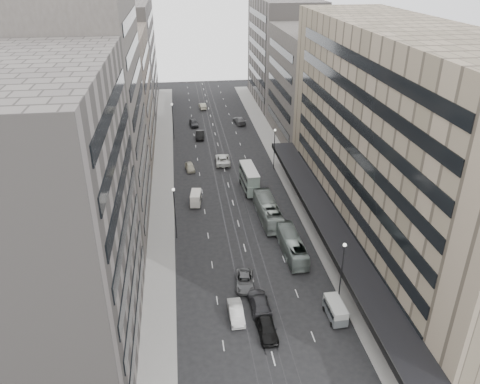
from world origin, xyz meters
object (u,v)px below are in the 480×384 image
double_decker (249,178)px  panel_van (196,198)px  bus_far (268,210)px  sedan_0 (267,328)px  vw_microbus (335,310)px  sedan_1 (236,312)px  bus_near (292,245)px  sedan_2 (245,281)px

double_decker → panel_van: (-9.77, -4.22, -1.08)m
bus_far → sedan_0: bus_far is taller
vw_microbus → sedan_1: bearing=170.5°
bus_near → sedan_2: size_ratio=2.07×
panel_van → sedan_1: size_ratio=0.83×
sedan_1 → panel_van: bearing=95.6°
panel_van → sedan_1: panel_van is taller
vw_microbus → sedan_1: vw_microbus is taller
sedan_1 → bus_near: bearing=50.9°
bus_far → bus_near: bearing=96.7°
bus_near → panel_van: (-12.64, 16.49, -0.17)m
bus_near → sedan_2: 9.82m
panel_van → sedan_0: bearing=-71.0°
double_decker → sedan_0: 35.96m
bus_far → sedan_1: bus_far is taller
double_decker → vw_microbus: 34.62m
panel_van → sedan_2: 23.22m
vw_microbus → sedan_1: (-11.37, 1.60, -0.46)m
bus_near → sedan_2: bus_near is taller
sedan_2 → panel_van: bearing=109.5°
double_decker → sedan_2: double_decker is taller
bus_far → vw_microbus: size_ratio=2.80×
double_decker → sedan_0: bearing=-98.4°
bus_near → sedan_0: (-6.38, -15.05, -0.58)m
bus_far → panel_van: 12.90m
sedan_0 → sedan_1: bearing=133.6°
bus_near → sedan_1: bearing=50.9°
vw_microbus → sedan_0: (-8.32, -1.49, -0.38)m
panel_van → sedan_0: panel_van is taller
sedan_1 → sedan_0: bearing=-46.3°
bus_near → bus_far: (-1.47, 10.04, 0.17)m
bus_near → sedan_0: 16.35m
sedan_1 → double_decker: bearing=77.8°
bus_near → vw_microbus: 13.69m
bus_far → sedan_2: bus_far is taller
sedan_0 → sedan_2: (-1.22, 8.88, -0.16)m
double_decker → sedan_1: double_decker is taller
double_decker → vw_microbus: double_decker is taller
double_decker → sedan_2: (-4.73, -26.88, -1.65)m
bus_near → sedan_1: bus_near is taller
bus_near → panel_van: size_ratio=2.68×
double_decker → panel_van: double_decker is taller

